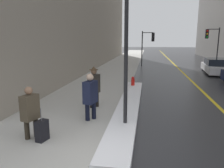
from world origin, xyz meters
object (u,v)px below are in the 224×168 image
object	(u,v)px
traffic_light_far	(211,39)
rolling_suitcase	(42,131)
traffic_light_near	(149,41)
pedestrian_trailing	(94,85)
pedestrian_nearside	(30,110)
pedestrian_in_glasses	(90,95)
lamp_post	(126,46)
fire_hydrant	(133,83)
parked_car_white	(216,66)

from	to	relation	value
traffic_light_far	rolling_suitcase	distance (m)	20.17
traffic_light_near	pedestrian_trailing	bearing A→B (deg)	-99.59
traffic_light_near	pedestrian_nearside	world-z (taller)	traffic_light_near
pedestrian_in_glasses	pedestrian_trailing	distance (m)	1.46
lamp_post	fire_hydrant	distance (m)	6.26
lamp_post	pedestrian_nearside	world-z (taller)	lamp_post
pedestrian_trailing	parked_car_white	size ratio (longest dim) A/B	0.35
rolling_suitcase	lamp_post	bearing A→B (deg)	134.63
rolling_suitcase	fire_hydrant	bearing A→B (deg)	179.02
pedestrian_nearside	rolling_suitcase	world-z (taller)	pedestrian_nearside
pedestrian_in_glasses	parked_car_white	bearing A→B (deg)	163.44
pedestrian_nearside	parked_car_white	xyz separation A→B (m)	(8.91, 14.05, -0.26)
pedestrian_nearside	rolling_suitcase	size ratio (longest dim) A/B	1.60
pedestrian_in_glasses	lamp_post	bearing A→B (deg)	81.15
pedestrian_nearside	pedestrian_trailing	distance (m)	3.32
traffic_light_far	pedestrian_trailing	distance (m)	16.91
parked_car_white	pedestrian_trailing	bearing A→B (deg)	149.46
rolling_suitcase	fire_hydrant	size ratio (longest dim) A/B	1.36
pedestrian_nearside	fire_hydrant	bearing A→B (deg)	175.96
traffic_light_near	pedestrian_in_glasses	bearing A→B (deg)	-98.08
pedestrian_nearside	pedestrian_trailing	bearing A→B (deg)	176.30
pedestrian_nearside	fire_hydrant	xyz separation A→B (m)	(2.42, 6.97, -0.50)
pedestrian_in_glasses	fire_hydrant	xyz separation A→B (m)	(1.12, 5.27, -0.57)
traffic_light_far	pedestrian_nearside	xyz separation A→B (m)	(-9.34, -17.77, -2.00)
lamp_post	pedestrian_trailing	xyz separation A→B (m)	(-1.50, 2.01, -1.66)
parked_car_white	rolling_suitcase	bearing A→B (deg)	154.10
traffic_light_near	pedestrian_trailing	size ratio (longest dim) A/B	2.10
parked_car_white	pedestrian_nearside	bearing A→B (deg)	152.79
traffic_light_near	pedestrian_nearside	distance (m)	18.41
pedestrian_nearside	pedestrian_in_glasses	bearing A→B (deg)	157.80
rolling_suitcase	fire_hydrant	xyz separation A→B (m)	(2.04, 7.08, 0.04)
pedestrian_trailing	fire_hydrant	bearing A→B (deg)	175.69
pedestrian_nearside	parked_car_white	distance (m)	16.64
traffic_light_far	fire_hydrant	distance (m)	13.07
traffic_light_far	pedestrian_in_glasses	size ratio (longest dim) A/B	2.38
traffic_light_far	pedestrian_in_glasses	xyz separation A→B (m)	(-8.04, -16.08, -1.92)
lamp_post	rolling_suitcase	bearing A→B (deg)	-150.47
traffic_light_near	fire_hydrant	size ratio (longest dim) A/B	5.20
pedestrian_trailing	lamp_post	bearing A→B (deg)	51.79
traffic_light_far	fire_hydrant	xyz separation A→B (m)	(-6.92, -10.81, -2.50)
pedestrian_trailing	rolling_suitcase	world-z (taller)	pedestrian_trailing
rolling_suitcase	traffic_light_far	bearing A→B (deg)	168.49
fire_hydrant	traffic_light_near	bearing A→B (deg)	85.51
pedestrian_in_glasses	traffic_light_far	bearing A→B (deg)	168.52
pedestrian_trailing	rolling_suitcase	bearing A→B (deg)	3.07
pedestrian_in_glasses	parked_car_white	world-z (taller)	pedestrian_in_glasses
pedestrian_nearside	parked_car_white	size ratio (longest dim) A/B	0.31
traffic_light_near	rolling_suitcase	bearing A→B (deg)	-100.23
traffic_light_near	parked_car_white	size ratio (longest dim) A/B	0.74
traffic_light_near	pedestrian_in_glasses	size ratio (longest dim) A/B	2.20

